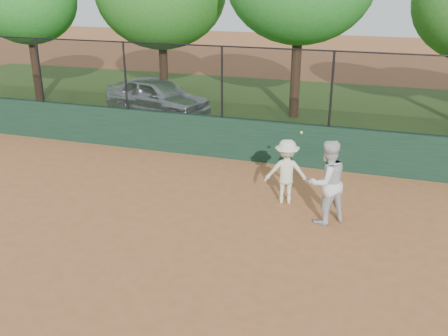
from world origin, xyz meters
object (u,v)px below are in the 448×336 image
(player_main, at_px, (286,172))
(tree_0, at_px, (27,1))
(parked_car, at_px, (158,97))
(player_second, at_px, (327,182))

(player_main, relative_size, tree_0, 0.32)
(parked_car, xyz_separation_m, player_main, (6.16, -6.21, 0.05))
(parked_car, xyz_separation_m, tree_0, (-5.83, 0.66, 3.31))
(player_second, bearing_deg, player_main, -76.76)
(parked_car, relative_size, tree_0, 0.73)
(parked_car, bearing_deg, player_second, -118.52)
(tree_0, bearing_deg, player_main, -29.82)
(player_main, height_order, tree_0, tree_0)
(parked_car, distance_m, player_main, 8.75)
(parked_car, bearing_deg, player_main, -119.70)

